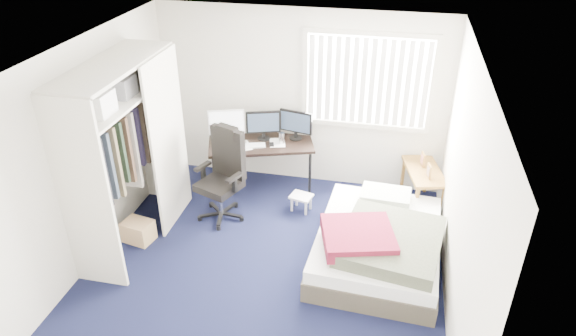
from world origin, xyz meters
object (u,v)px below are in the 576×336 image
at_px(office_chair, 223,183).
at_px(bed, 379,243).
at_px(desk, 261,140).
at_px(nightstand, 424,174).

relative_size(office_chair, bed, 0.64).
bearing_deg(desk, bed, -37.98).
bearing_deg(desk, nightstand, -2.12).
height_order(office_chair, nightstand, office_chair).
distance_m(office_chair, bed, 2.13).
bearing_deg(desk, office_chair, -110.05).
relative_size(nightstand, bed, 0.47).
xyz_separation_m(desk, office_chair, (-0.30, -0.81, -0.27)).
relative_size(desk, bed, 0.82).
bearing_deg(nightstand, bed, -110.96).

